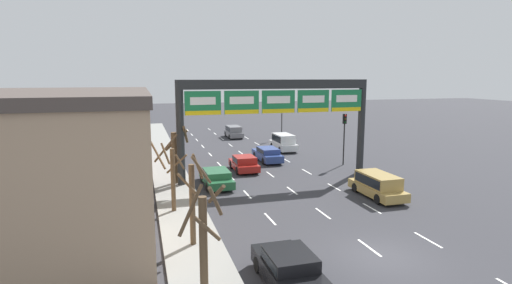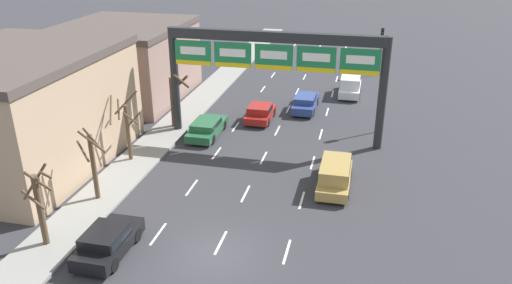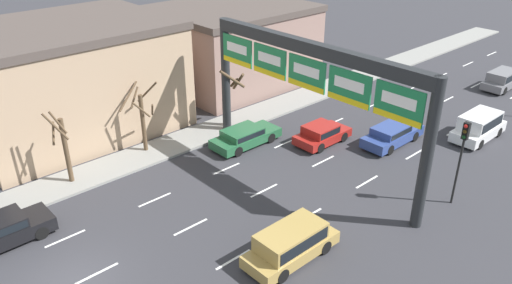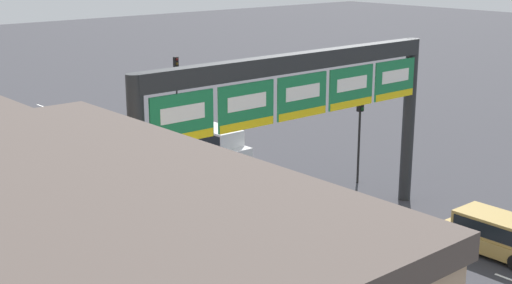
% 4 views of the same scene
% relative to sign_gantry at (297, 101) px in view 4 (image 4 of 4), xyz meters
% --- Properties ---
extents(lane_dashes, '(6.72, 67.00, 0.01)m').
position_rel_sign_gantry_xyz_m(lane_dashes, '(-0.00, -0.86, -5.87)').
color(lane_dashes, white).
rests_on(lane_dashes, ground_plane).
extents(sign_gantry, '(15.38, 0.70, 7.80)m').
position_rel_sign_gantry_xyz_m(sign_gantry, '(0.00, 0.00, 0.00)').
color(sign_gantry, '#232628').
rests_on(sign_gantry, ground_plane).
extents(car_red, '(1.90, 3.90, 1.31)m').
position_rel_sign_gantry_xyz_m(car_red, '(-1.75, 3.44, -5.17)').
color(car_red, maroon).
rests_on(car_red, ground_plane).
extents(suv_white, '(1.88, 4.46, 1.80)m').
position_rel_sign_gantry_xyz_m(suv_white, '(4.86, 11.69, -4.88)').
color(suv_white, silver).
rests_on(suv_white, ground_plane).
extents(suv_gold, '(1.86, 4.64, 1.60)m').
position_rel_sign_gantry_xyz_m(suv_gold, '(4.96, -6.36, -4.98)').
color(suv_gold, '#A88947').
rests_on(suv_gold, ground_plane).
extents(car_green, '(1.93, 4.77, 1.22)m').
position_rel_sign_gantry_xyz_m(car_green, '(-4.91, -0.50, -5.21)').
color(car_green, '#235B38').
rests_on(car_green, ground_plane).
extents(car_blue, '(1.81, 4.77, 1.33)m').
position_rel_sign_gantry_xyz_m(car_blue, '(1.43, 6.75, -5.16)').
color(car_blue, navy).
rests_on(car_blue, ground_plane).
extents(suv_grey, '(1.81, 4.18, 1.55)m').
position_rel_sign_gantry_xyz_m(suv_grey, '(1.73, 22.34, -5.01)').
color(suv_grey, slate).
rests_on(suv_grey, ground_plane).
extents(traffic_light_near_gantry, '(0.30, 0.35, 4.83)m').
position_rel_sign_gantry_xyz_m(traffic_light_near_gantry, '(7.40, 19.26, -2.43)').
color(traffic_light_near_gantry, black).
rests_on(traffic_light_near_gantry, ground_plane).
extents(traffic_light_mid_block, '(0.30, 0.35, 4.70)m').
position_rel_sign_gantry_xyz_m(traffic_light_mid_block, '(7.61, 3.22, -2.52)').
color(traffic_light_mid_block, black).
rests_on(traffic_light_mid_block, ground_plane).
extents(tree_bare_closest, '(1.78, 2.26, 4.42)m').
position_rel_sign_gantry_xyz_m(tree_bare_closest, '(-7.73, 0.58, -3.48)').
color(tree_bare_closest, brown).
rests_on(tree_bare_closest, sidewalk_left).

